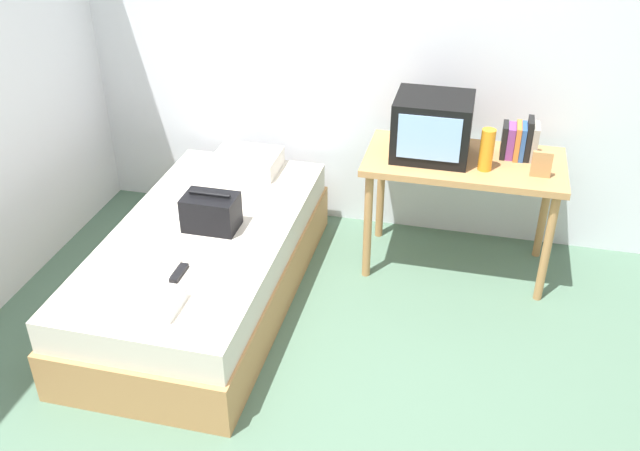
{
  "coord_description": "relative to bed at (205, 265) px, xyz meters",
  "views": [
    {
      "loc": [
        0.65,
        -2.32,
        2.58
      ],
      "look_at": [
        -0.15,
        0.97,
        0.52
      ],
      "focal_mm": 39.95,
      "sensor_mm": 36.0,
      "label": 1
    }
  ],
  "objects": [
    {
      "name": "bed",
      "position": [
        0.0,
        0.0,
        0.0
      ],
      "size": [
        1.0,
        2.0,
        0.47
      ],
      "color": "#B27F4C",
      "rests_on": "ground"
    },
    {
      "name": "remote_silver",
      "position": [
        -0.17,
        0.14,
        0.25
      ],
      "size": [
        0.04,
        0.14,
        0.02
      ],
      "primitive_type": "cube",
      "color": "#B7B7BC",
      "rests_on": "bed"
    },
    {
      "name": "picture_frame",
      "position": [
        1.81,
        0.56,
        0.59
      ],
      "size": [
        0.11,
        0.02,
        0.15
      ],
      "primitive_type": "cube",
      "color": "#B27F4C",
      "rests_on": "desk"
    },
    {
      "name": "wall_back",
      "position": [
        0.81,
        1.16,
        1.07
      ],
      "size": [
        5.2,
        0.1,
        2.6
      ],
      "primitive_type": "cube",
      "color": "silver",
      "rests_on": "ground"
    },
    {
      "name": "desk",
      "position": [
        1.39,
        0.69,
        0.42
      ],
      "size": [
        1.16,
        0.6,
        0.75
      ],
      "color": "#B27F4C",
      "rests_on": "ground"
    },
    {
      "name": "remote_dark",
      "position": [
        0.05,
        -0.44,
        0.25
      ],
      "size": [
        0.04,
        0.16,
        0.02
      ],
      "primitive_type": "cube",
      "color": "black",
      "rests_on": "bed"
    },
    {
      "name": "folded_towel",
      "position": [
        0.03,
        -0.71,
        0.27
      ],
      "size": [
        0.28,
        0.22,
        0.06
      ],
      "primitive_type": "cube",
      "color": "white",
      "rests_on": "bed"
    },
    {
      "name": "book_row",
      "position": [
        1.69,
        0.79,
        0.62
      ],
      "size": [
        0.2,
        0.17,
        0.24
      ],
      "color": "black",
      "rests_on": "desk"
    },
    {
      "name": "ground_plane",
      "position": [
        0.81,
        -0.84,
        -0.23
      ],
      "size": [
        8.0,
        8.0,
        0.0
      ],
      "primitive_type": "plane",
      "color": "#4C6B56"
    },
    {
      "name": "pillow",
      "position": [
        0.01,
        0.77,
        0.3
      ],
      "size": [
        0.41,
        0.32,
        0.12
      ],
      "primitive_type": "cube",
      "color": "silver",
      "rests_on": "bed"
    },
    {
      "name": "handbag",
      "position": [
        0.05,
        0.04,
        0.34
      ],
      "size": [
        0.3,
        0.2,
        0.22
      ],
      "color": "black",
      "rests_on": "bed"
    },
    {
      "name": "tv",
      "position": [
        1.19,
        0.7,
        0.7
      ],
      "size": [
        0.44,
        0.39,
        0.36
      ],
      "color": "black",
      "rests_on": "desk"
    },
    {
      "name": "magazine",
      "position": [
        -0.09,
        -0.32,
        0.24
      ],
      "size": [
        0.21,
        0.29,
        0.01
      ],
      "primitive_type": "cube",
      "color": "white",
      "rests_on": "bed"
    },
    {
      "name": "water_bottle",
      "position": [
        1.51,
        0.58,
        0.64
      ],
      "size": [
        0.08,
        0.08,
        0.25
      ],
      "primitive_type": "cylinder",
      "color": "orange",
      "rests_on": "desk"
    }
  ]
}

